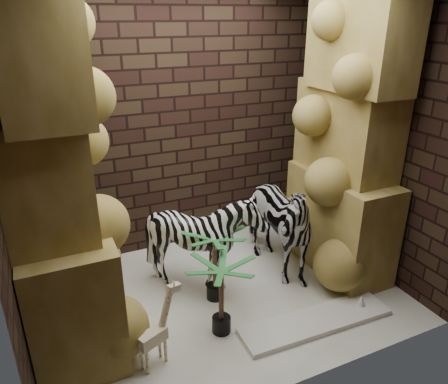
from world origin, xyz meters
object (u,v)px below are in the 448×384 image
zebra_right (272,214)px  giraffe_toy (152,330)px  palm_back (221,298)px  zebra_left (204,246)px  palm_front (215,265)px  surfboard (316,321)px

zebra_right → giraffe_toy: bearing=-154.5°
zebra_right → palm_back: size_ratio=1.88×
zebra_left → palm_front: (0.03, -0.20, -0.12)m
surfboard → palm_front: bearing=134.5°
surfboard → zebra_left: bearing=129.2°
giraffe_toy → palm_front: palm_front is taller
zebra_left → palm_front: 0.23m
giraffe_toy → surfboard: (1.50, -0.14, -0.33)m
zebra_right → zebra_left: 0.82m
giraffe_toy → zebra_right: bearing=5.4°
zebra_left → surfboard: bearing=-59.0°
surfboard → zebra_right: bearing=87.7°
zebra_left → surfboard: 1.29m
giraffe_toy → palm_back: bearing=-10.8°
palm_back → surfboard: (0.84, -0.27, -0.34)m
zebra_left → giraffe_toy: size_ratio=1.54×
zebra_left → palm_back: zebra_left is taller
zebra_left → giraffe_toy: zebra_left is taller
palm_front → palm_back: 0.50m
palm_front → zebra_right: bearing=15.9°
zebra_right → palm_front: (-0.76, -0.22, -0.31)m
zebra_right → surfboard: (-0.07, -0.96, -0.67)m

